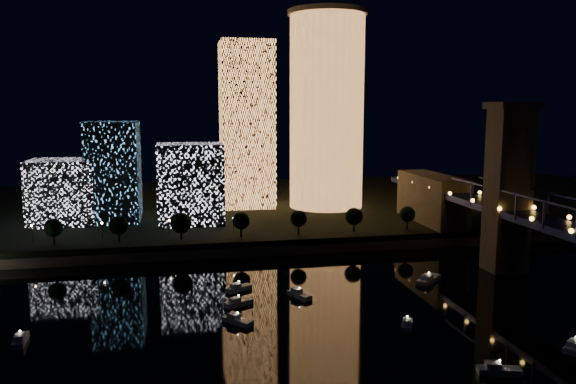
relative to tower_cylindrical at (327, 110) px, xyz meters
name	(u,v)px	position (x,y,z in m)	size (l,w,h in m)	color
ground	(344,361)	(-33.67, -140.50, -47.35)	(520.00, 520.00, 0.00)	black
far_bank	(246,207)	(-33.67, 19.50, -44.85)	(420.00, 160.00, 5.00)	black
seawall	(273,249)	(-33.67, -58.50, -45.85)	(420.00, 6.00, 3.00)	#6B5E4C
tower_cylindrical	(327,110)	(0.00, 0.00, 0.00)	(34.00, 34.00, 84.45)	#F89C4F
tower_rectangular	(247,125)	(-33.97, 8.67, -6.37)	(22.62, 22.62, 71.97)	#F89C4F
midrise_blocks	(90,182)	(-97.41, -16.05, -26.93)	(113.04, 34.91, 38.31)	white
motorboats	(308,327)	(-37.01, -124.51, -46.54)	(118.31, 67.80, 2.78)	silver
esplanade_trees	(177,223)	(-64.88, -52.50, -36.88)	(165.52, 6.99, 9.00)	black
street_lamps	(169,224)	(-67.67, -46.50, -38.33)	(132.70, 0.70, 5.65)	black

